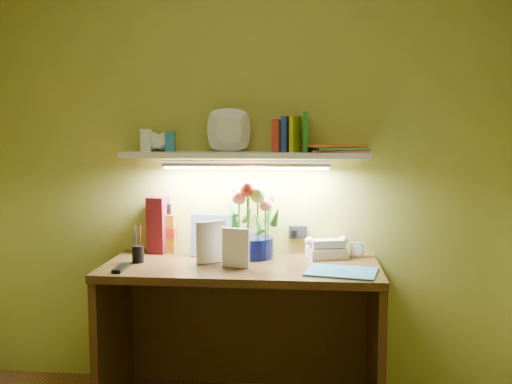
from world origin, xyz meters
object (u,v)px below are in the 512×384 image
(desk, at_px, (242,336))
(desk_clock, at_px, (357,250))
(whisky_bottle, at_px, (169,228))
(telephone, at_px, (326,247))
(flower_bouquet, at_px, (253,222))

(desk, height_order, desk_clock, desk_clock)
(desk, xyz_separation_m, whisky_bottle, (-0.44, 0.25, 0.51))
(telephone, height_order, desk_clock, telephone)
(desk, distance_m, telephone, 0.64)
(desk, relative_size, desk_clock, 18.17)
(telephone, distance_m, whisky_bottle, 0.88)
(desk, bearing_deg, telephone, 23.92)
(desk, height_order, whisky_bottle, whisky_bottle)
(telephone, bearing_deg, whisky_bottle, 160.59)
(desk, relative_size, whisky_bottle, 5.14)
(flower_bouquet, bearing_deg, desk_clock, 6.96)
(desk, relative_size, telephone, 7.17)
(telephone, xyz_separation_m, whisky_bottle, (-0.87, 0.06, 0.08))
(desk, distance_m, whisky_bottle, 0.72)
(desk, bearing_deg, flower_bouquet, 75.74)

